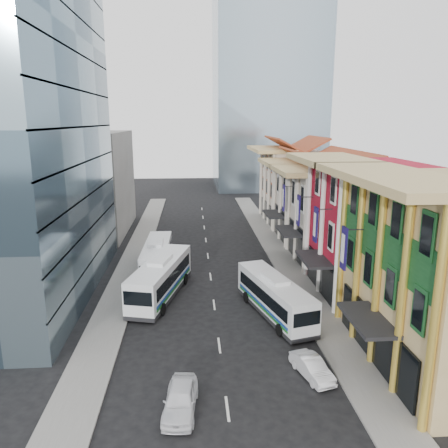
{
  "coord_description": "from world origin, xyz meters",
  "views": [
    {
      "loc": [
        -1.76,
        -20.05,
        15.58
      ],
      "look_at": [
        1.43,
        22.67,
        5.34
      ],
      "focal_mm": 35.0,
      "sensor_mm": 36.0,
      "label": 1
    }
  ],
  "objects": [
    {
      "name": "sedan_right",
      "position": [
        5.5,
        3.74,
        0.61
      ],
      "size": [
        2.27,
        3.9,
        1.22
      ],
      "primitive_type": "imported",
      "rotation": [
        0.0,
        0.0,
        0.28
      ],
      "color": "silver",
      "rests_on": "ground"
    },
    {
      "name": "bus_right",
      "position": [
        4.81,
        12.65,
        1.67
      ],
      "size": [
        5.06,
        10.72,
        3.35
      ],
      "primitive_type": null,
      "rotation": [
        0.0,
        0.0,
        0.26
      ],
      "color": "white",
      "rests_on": "ground"
    },
    {
      "name": "office_tower",
      "position": [
        -17.0,
        19.0,
        15.0
      ],
      "size": [
        12.0,
        26.0,
        30.0
      ],
      "primitive_type": "cube",
      "color": "#405665",
      "rests_on": "ground"
    },
    {
      "name": "office_block_far",
      "position": [
        -16.0,
        42.0,
        7.0
      ],
      "size": [
        10.0,
        18.0,
        14.0
      ],
      "primitive_type": "cube",
      "color": "gray",
      "rests_on": "ground"
    },
    {
      "name": "sidewalk_left",
      "position": [
        -8.5,
        22.0,
        0.07
      ],
      "size": [
        3.0,
        90.0,
        0.15
      ],
      "primitive_type": "cube",
      "color": "slate",
      "rests_on": "ground"
    },
    {
      "name": "shophouse_red",
      "position": [
        14.0,
        17.0,
        6.0
      ],
      "size": [
        8.0,
        10.0,
        12.0
      ],
      "primitive_type": "cube",
      "color": "#A91326",
      "rests_on": "ground"
    },
    {
      "name": "shophouse_cream_far",
      "position": [
        14.0,
        46.0,
        5.5
      ],
      "size": [
        8.0,
        12.0,
        11.0
      ],
      "primitive_type": "cube",
      "color": "beige",
      "rests_on": "ground"
    },
    {
      "name": "sidewalk_right",
      "position": [
        8.5,
        22.0,
        0.07
      ],
      "size": [
        3.0,
        90.0,
        0.15
      ],
      "primitive_type": "cube",
      "color": "slate",
      "rests_on": "ground"
    },
    {
      "name": "bus_left_near",
      "position": [
        -4.66,
        17.17,
        1.83
      ],
      "size": [
        5.42,
        11.73,
        3.66
      ],
      "primitive_type": null,
      "rotation": [
        0.0,
        0.0,
        -0.25
      ],
      "color": "white",
      "rests_on": "ground"
    },
    {
      "name": "sedan_left",
      "position": [
        -2.57,
        0.99,
        0.74
      ],
      "size": [
        2.16,
        4.5,
        1.48
      ],
      "primitive_type": "imported",
      "rotation": [
        0.0,
        0.0,
        -0.1
      ],
      "color": "white",
      "rests_on": "ground"
    },
    {
      "name": "bus_left_far",
      "position": [
        -5.5,
        23.65,
        1.72
      ],
      "size": [
        2.75,
        10.81,
        3.45
      ],
      "primitive_type": null,
      "rotation": [
        0.0,
        0.0,
        -0.02
      ],
      "color": "white",
      "rests_on": "ground"
    },
    {
      "name": "shophouse_tan",
      "position": [
        14.0,
        5.0,
        6.0
      ],
      "size": [
        8.0,
        14.0,
        12.0
      ],
      "primitive_type": "cube",
      "color": "tan",
      "rests_on": "ground"
    },
    {
      "name": "shophouse_cream_mid",
      "position": [
        14.0,
        35.5,
        5.0
      ],
      "size": [
        8.0,
        9.0,
        10.0
      ],
      "primitive_type": "cube",
      "color": "beige",
      "rests_on": "ground"
    },
    {
      "name": "shophouse_cream_near",
      "position": [
        14.0,
        26.5,
        5.0
      ],
      "size": [
        8.0,
        9.0,
        10.0
      ],
      "primitive_type": "cube",
      "color": "beige",
      "rests_on": "ground"
    },
    {
      "name": "ground",
      "position": [
        0.0,
        0.0,
        0.0
      ],
      "size": [
        200.0,
        200.0,
        0.0
      ],
      "primitive_type": "plane",
      "color": "black",
      "rests_on": "ground"
    }
  ]
}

